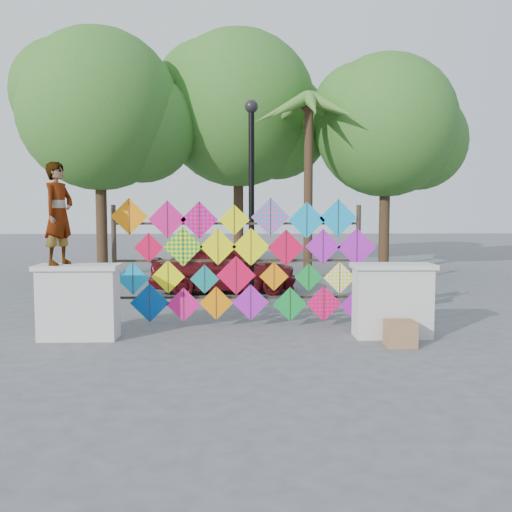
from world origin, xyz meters
name	(u,v)px	position (x,y,z in m)	size (l,w,h in m)	color
ground	(237,335)	(0.00, 0.00, 0.00)	(80.00, 80.00, 0.00)	slate
parapet_left	(79,301)	(-2.70, -0.20, 0.65)	(1.40, 0.65, 1.28)	silver
parapet_right	(392,300)	(2.70, -0.20, 0.65)	(1.40, 0.65, 1.28)	silver
kite_rack	(242,262)	(0.10, 0.73, 1.24)	(4.97, 0.24, 2.43)	#2E2419
tree_west	(102,111)	(-4.40, 9.03, 5.38)	(5.85, 5.20, 8.01)	#4A371F
tree_mid	(241,110)	(0.11, 11.03, 5.77)	(6.30, 5.60, 8.61)	#4A371F
tree_east	(388,127)	(5.09, 9.53, 4.99)	(5.40, 4.80, 7.42)	#4A371F
palm_tree	(309,120)	(2.20, 8.00, 4.95)	(3.62, 3.62, 5.83)	#4A371F
vendor_woman	(59,214)	(-3.00, -0.20, 2.15)	(0.63, 0.41, 1.73)	#99999E
sedan	(223,268)	(-0.39, 5.13, 0.66)	(1.56, 3.87, 1.32)	#560E14
lamppost	(251,186)	(0.30, 2.00, 2.69)	(0.28, 0.28, 4.46)	black
cardboard_box_near	(400,333)	(2.66, -0.88, 0.21)	(0.47, 0.42, 0.42)	#A1764E
cardboard_box_far	(405,335)	(2.80, -0.66, 0.14)	(0.33, 0.30, 0.28)	#A1764E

